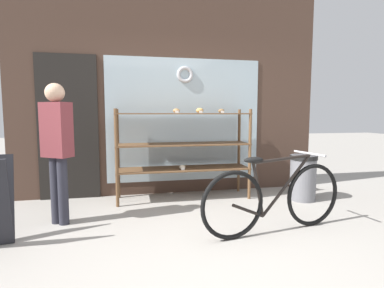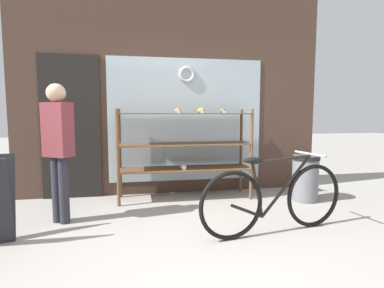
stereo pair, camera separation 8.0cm
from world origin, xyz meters
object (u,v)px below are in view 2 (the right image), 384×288
at_px(pedestrian, 58,143).
at_px(trash_bin, 305,176).
at_px(display_case, 185,143).
at_px(bicycle, 274,198).

height_order(pedestrian, trash_bin, pedestrian).
height_order(display_case, bicycle, display_case).
distance_m(pedestrian, trash_bin, 3.30).
bearing_deg(pedestrian, display_case, 58.42).
bearing_deg(trash_bin, pedestrian, -174.73).
relative_size(bicycle, trash_bin, 2.58).
relative_size(pedestrian, trash_bin, 2.41).
bearing_deg(trash_bin, display_case, 165.54).
height_order(bicycle, pedestrian, pedestrian).
xyz_separation_m(pedestrian, trash_bin, (3.24, 0.30, -0.57)).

